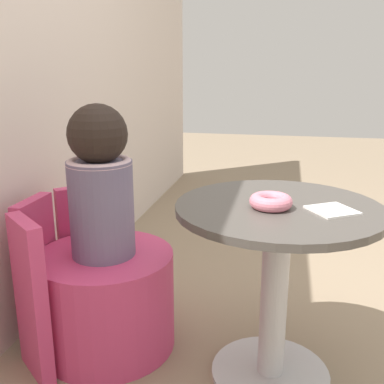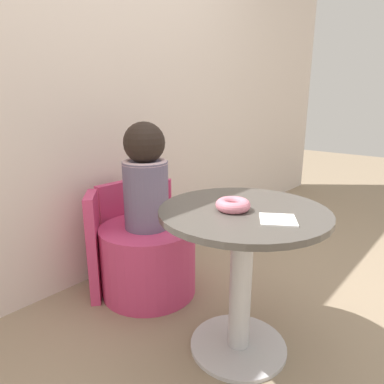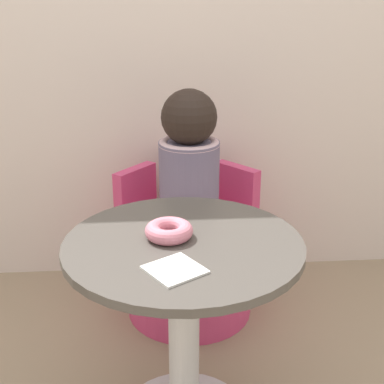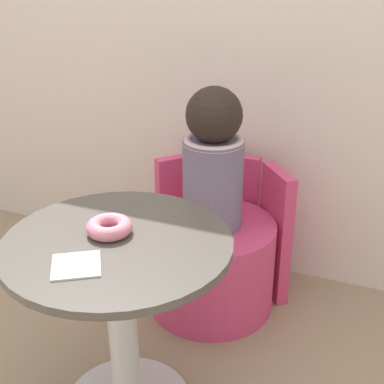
% 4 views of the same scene
% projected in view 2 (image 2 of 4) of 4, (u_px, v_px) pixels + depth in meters
% --- Properties ---
extents(ground_plane, '(12.00, 12.00, 0.00)m').
position_uv_depth(ground_plane, '(253.00, 358.00, 1.45)').
color(ground_plane, gray).
extents(back_wall, '(6.00, 0.06, 2.40)m').
position_uv_depth(back_wall, '(81.00, 71.00, 1.84)').
color(back_wall, silver).
rests_on(back_wall, ground_plane).
extents(round_table, '(0.67, 0.67, 0.64)m').
position_uv_depth(round_table, '(242.00, 254.00, 1.39)').
color(round_table, silver).
rests_on(round_table, ground_plane).
extents(tub_chair, '(0.52, 0.52, 0.39)m').
position_uv_depth(tub_chair, '(148.00, 259.00, 1.90)').
color(tub_chair, '#D13D70').
rests_on(tub_chair, ground_plane).
extents(booth_backrest, '(0.62, 0.23, 0.58)m').
position_uv_depth(booth_backrest, '(123.00, 233.00, 2.01)').
color(booth_backrest, '#D13D70').
rests_on(booth_backrest, ground_plane).
extents(child_figure, '(0.24, 0.24, 0.56)m').
position_uv_depth(child_figure, '(145.00, 177.00, 1.78)').
color(child_figure, slate).
rests_on(child_figure, tub_chair).
extents(donut, '(0.14, 0.14, 0.04)m').
position_uv_depth(donut, '(233.00, 205.00, 1.32)').
color(donut, pink).
rests_on(donut, round_table).
extents(paper_napkin, '(0.18, 0.18, 0.01)m').
position_uv_depth(paper_napkin, '(278.00, 220.00, 1.21)').
color(paper_napkin, white).
rests_on(paper_napkin, round_table).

